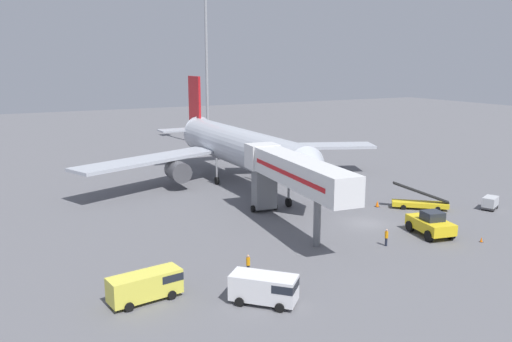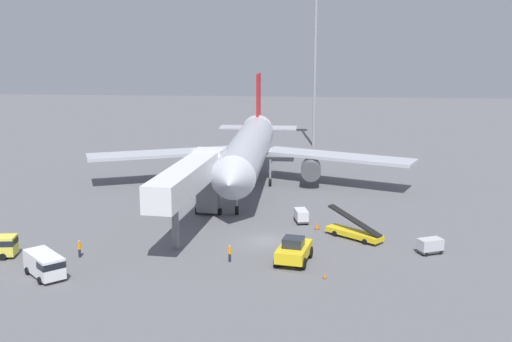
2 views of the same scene
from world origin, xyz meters
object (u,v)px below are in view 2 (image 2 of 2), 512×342
Objects in this scene: baggage_cart_mid_right at (301,215)px; safety_cone_alpha at (325,276)px; pushback_tug at (294,250)px; baggage_cart_near_center at (430,245)px; safety_cone_bravo at (317,226)px; ground_crew_worker_midground at (79,248)px; apron_light_mast at (316,31)px; jet_bridge at (191,179)px; belt_loader_truck at (354,232)px; airplane_at_gate at (249,150)px; ground_crew_worker_foreground at (230,253)px; service_van_mid_center at (45,264)px.

baggage_cart_mid_right is 17.07m from safety_cone_alpha.
safety_cone_alpha is (2.86, -3.85, -0.95)m from pushback_tug.
baggage_cart_near_center is 3.52× the size of safety_cone_bravo.
apron_light_mast is (22.88, 63.35, 20.53)m from ground_crew_worker_midground.
belt_loader_truck is (17.54, -1.01, -5.22)m from jet_bridge.
belt_loader_truck reaches higher than safety_cone_alpha.
jet_bridge is (-4.17, -21.18, 0.70)m from airplane_at_gate.
jet_bridge is 3.79× the size of pushback_tug.
baggage_cart_mid_right is 0.97× the size of baggage_cart_near_center.
jet_bridge is 3.41× the size of belt_loader_truck.
ground_crew_worker_midground is at bearing -147.82° from baggage_cart_mid_right.
ground_crew_worker_foreground reaches higher than safety_cone_bravo.
pushback_tug is 11.09× the size of safety_cone_alpha.
apron_light_mast is at bearing 82.66° from ground_crew_worker_foreground.
pushback_tug reaches higher than baggage_cart_mid_right.
service_van_mid_center is 6.37× the size of safety_cone_bravo.
apron_light_mast reaches higher than belt_loader_truck.
safety_cone_alpha is 0.64× the size of safety_cone_bravo.
jet_bridge is at bearing 53.14° from service_van_mid_center.
pushback_tug is at bearing 126.63° from safety_cone_alpha.
safety_cone_bravo is at bearing 147.40° from baggage_cart_near_center.
baggage_cart_mid_right is at bearing 136.49° from belt_loader_truck.
safety_cone_bravo is 0.02× the size of apron_light_mast.
pushback_tug is at bearing -92.28° from baggage_cart_mid_right.
ground_crew_worker_midground is (-9.47, -9.04, -5.07)m from jet_bridge.
service_van_mid_center is at bearing -140.40° from baggage_cart_mid_right.
ground_crew_worker_foreground is (1.08, -30.23, -4.40)m from airplane_at_gate.
pushback_tug is 2.07× the size of baggage_cart_mid_right.
apron_light_mast is at bearing 94.27° from belt_loader_truck.
airplane_at_gate is at bearing 67.24° from service_van_mid_center.
apron_light_mast reaches higher than airplane_at_gate.
belt_loader_truck is at bearing 73.83° from safety_cone_alpha.
service_van_mid_center reaches higher than ground_crew_worker_foreground.
baggage_cart_mid_right is at bearing 97.89° from safety_cone_alpha.
baggage_cart_mid_right is 14.96m from ground_crew_worker_foreground.
airplane_at_gate reaches higher than safety_cone_alpha.
belt_loader_truck is 7.90× the size of safety_cone_bravo.
service_van_mid_center is (-10.72, -14.30, -4.75)m from jet_bridge.
jet_bridge is at bearing -159.74° from baggage_cart_mid_right.
jet_bridge is 15.06m from pushback_tug.
jet_bridge is 19.78m from safety_cone_alpha.
safety_cone_alpha is (10.03, -33.71, -5.04)m from airplane_at_gate.
belt_loader_truck is 7.83m from baggage_cart_mid_right.
baggage_cart_near_center is 13.17m from safety_cone_bravo.
apron_light_mast reaches higher than ground_crew_worker_midground.
ground_crew_worker_foreground is 0.97× the size of ground_crew_worker_midground.
ground_crew_worker_foreground is at bearing 158.75° from safety_cone_alpha.
safety_cone_bravo is at bearing 8.53° from jet_bridge.
jet_bridge is 7.84× the size of baggage_cart_mid_right.
apron_light_mast is at bearing 90.26° from safety_cone_bravo.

